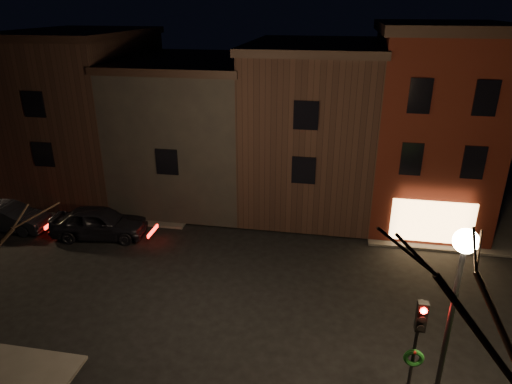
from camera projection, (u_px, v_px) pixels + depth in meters
ground at (255, 291)px, 19.65m from camera, size 120.00×120.00×0.00m
sidewalk_far_left at (78, 140)px, 41.13m from camera, size 30.00×30.00×0.12m
corner_building at (430, 124)px, 24.85m from camera, size 6.50×8.50×10.50m
row_building_a at (312, 124)px, 27.09m from camera, size 7.30×10.30×9.40m
row_building_b at (195, 127)px, 28.49m from camera, size 7.80×10.30×8.40m
row_building_c at (87, 111)px, 29.41m from camera, size 7.30×10.30×9.90m
street_lamp_near at (458, 281)px, 11.18m from camera, size 0.60×0.60×6.48m
traffic_signal at (417, 342)px, 12.63m from camera, size 0.58×0.38×4.05m
parked_car_a at (99, 222)px, 23.95m from camera, size 5.18×2.64×1.69m
parked_car_b at (9, 217)px, 24.79m from camera, size 4.44×1.60×1.46m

